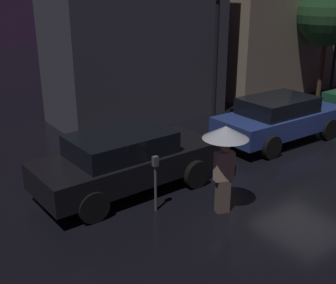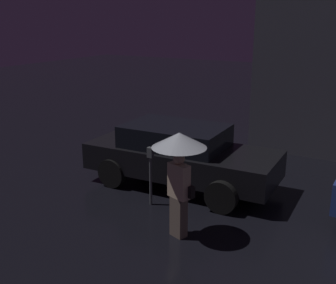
{
  "view_description": "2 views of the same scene",
  "coord_description": "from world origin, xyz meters",
  "px_view_note": "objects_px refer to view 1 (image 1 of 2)",
  "views": [
    {
      "loc": [
        -10.24,
        -6.88,
        4.7
      ],
      "look_at": [
        -4.87,
        0.5,
        1.34
      ],
      "focal_mm": 45.0,
      "sensor_mm": 36.0,
      "label": 1
    },
    {
      "loc": [
        -1.06,
        -7.12,
        3.94
      ],
      "look_at": [
        -5.34,
        0.37,
        1.37
      ],
      "focal_mm": 45.0,
      "sensor_mm": 36.0,
      "label": 2
    }
  ],
  "objects_px": {
    "parked_car_blue": "(279,118)",
    "pedestrian_with_umbrella": "(225,146)",
    "parked_car_black": "(126,160)",
    "street_lamp_near": "(217,34)",
    "parking_meter": "(155,178)"
  },
  "relations": [
    {
      "from": "parked_car_blue",
      "to": "pedestrian_with_umbrella",
      "type": "bearing_deg",
      "value": -152.38
    },
    {
      "from": "parked_car_black",
      "to": "street_lamp_near",
      "type": "height_order",
      "value": "street_lamp_near"
    },
    {
      "from": "street_lamp_near",
      "to": "parking_meter",
      "type": "bearing_deg",
      "value": -142.91
    },
    {
      "from": "parking_meter",
      "to": "street_lamp_near",
      "type": "distance_m",
      "value": 7.08
    },
    {
      "from": "street_lamp_near",
      "to": "parked_car_black",
      "type": "bearing_deg",
      "value": -152.73
    },
    {
      "from": "parking_meter",
      "to": "street_lamp_near",
      "type": "xyz_separation_m",
      "value": [
        5.31,
        4.01,
        2.41
      ]
    },
    {
      "from": "parked_car_black",
      "to": "pedestrian_with_umbrella",
      "type": "xyz_separation_m",
      "value": [
        1.15,
        -2.19,
        0.77
      ]
    },
    {
      "from": "parked_car_black",
      "to": "parking_meter",
      "type": "distance_m",
      "value": 1.29
    },
    {
      "from": "parked_car_blue",
      "to": "street_lamp_near",
      "type": "xyz_separation_m",
      "value": [
        -0.49,
        2.58,
        2.44
      ]
    },
    {
      "from": "parked_car_black",
      "to": "parking_meter",
      "type": "xyz_separation_m",
      "value": [
        -0.03,
        -1.29,
        0.01
      ]
    },
    {
      "from": "pedestrian_with_umbrella",
      "to": "street_lamp_near",
      "type": "height_order",
      "value": "street_lamp_near"
    },
    {
      "from": "pedestrian_with_umbrella",
      "to": "street_lamp_near",
      "type": "bearing_deg",
      "value": -110.82
    },
    {
      "from": "street_lamp_near",
      "to": "parked_car_blue",
      "type": "bearing_deg",
      "value": -79.3
    },
    {
      "from": "parked_car_black",
      "to": "parked_car_blue",
      "type": "height_order",
      "value": "parked_car_black"
    },
    {
      "from": "pedestrian_with_umbrella",
      "to": "parking_meter",
      "type": "height_order",
      "value": "pedestrian_with_umbrella"
    }
  ]
}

